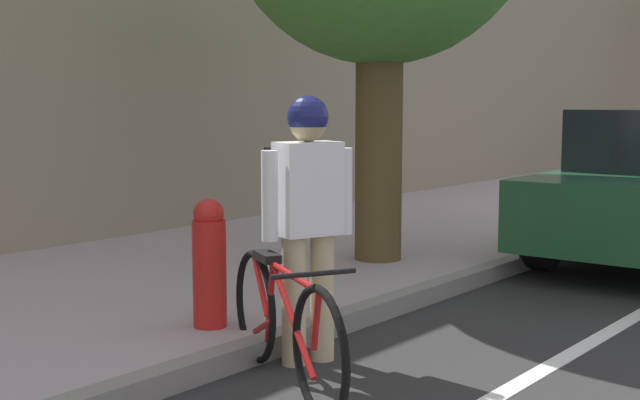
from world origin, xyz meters
The scene contains 5 objects.
sidewalk centered at (4.20, 0.00, 0.07)m, with size 3.77×42.24×0.14m, color #A2959A.
building_facade centered at (6.33, 0.00, 2.58)m, with size 0.50×42.24×5.15m, color gray.
bicycle_at_curb centered at (1.77, 8.61, 0.37)m, with size 1.55×0.87×0.75m.
cyclist_with_backpack centered at (1.99, 8.15, 0.99)m, with size 0.50×0.59×1.64m.
fire_hydrant centered at (2.66, 8.33, 0.57)m, with size 0.22×0.22×0.84m.
Camera 1 is at (-1.30, 12.07, 1.61)m, focal length 47.55 mm.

